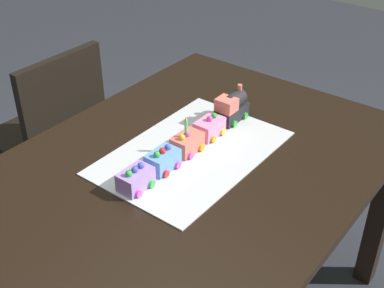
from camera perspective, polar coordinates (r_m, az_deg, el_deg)
The scene contains 9 objects.
dining_table at distance 1.64m, azimuth -0.62°, elevation -5.43°, with size 1.40×1.00×0.74m.
chair at distance 2.31m, azimuth -15.10°, elevation 1.08°, with size 0.40×0.40×0.86m.
cake_board at distance 1.63m, azimuth 0.00°, elevation -0.94°, with size 0.60×0.40×0.00m, color silver.
cake_locomotive at distance 1.78m, azimuth 4.39°, elevation 4.03°, with size 0.14×0.08×0.12m.
cake_car_tanker_bubblegum at distance 1.70m, azimuth 1.94°, elevation 1.83°, with size 0.10×0.08×0.07m.
cake_car_gondola_coral at distance 1.62m, azimuth -0.54°, elevation 0.09°, with size 0.10×0.08×0.07m.
cake_car_hopper_sky_blue at distance 1.54m, azimuth -3.24°, elevation -1.77°, with size 0.10×0.08×0.07m.
cake_car_flatbed_lavender at distance 1.47m, azimuth -6.22°, elevation -3.85°, with size 0.10×0.08×0.07m.
birthday_candle at distance 1.58m, azimuth -0.66°, elevation 2.14°, with size 0.01×0.01×0.05m.
Camera 1 is at (1.00, 0.80, 1.65)m, focal length 48.47 mm.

